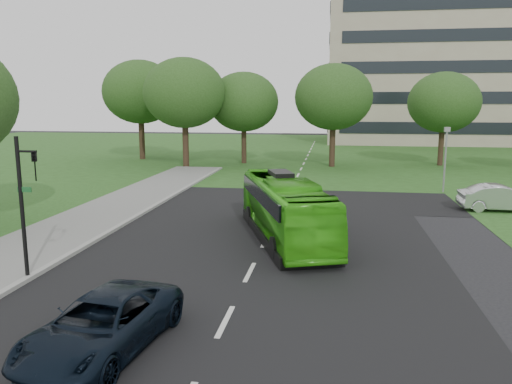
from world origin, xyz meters
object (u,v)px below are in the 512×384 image
tree_park_a (184,93)px  traffic_light (25,197)px  tree_park_b (244,102)px  tree_park_c (334,97)px  camera_pole (446,151)px  office_building (466,57)px  bus (285,209)px  tree_park_f (140,92)px  sedan (501,198)px  suv (102,325)px  tree_park_d (444,102)px

tree_park_a → traffic_light: bearing=-83.2°
tree_park_a → tree_park_b: 6.03m
tree_park_a → tree_park_c: 13.48m
tree_park_a → traffic_light: (3.54, -29.71, -3.89)m
tree_park_c → camera_pole: bearing=-59.9°
office_building → tree_park_c: office_building is taller
bus → traffic_light: 10.24m
tree_park_c → camera_pole: tree_park_c is taller
office_building → tree_park_f: 49.76m
tree_park_b → bus: (6.59, -26.86, -4.59)m
sedan → bus: bearing=123.1°
office_building → tree_park_b: bearing=-130.5°
suv → tree_park_c: bearing=89.5°
tree_park_a → bus: bearing=-64.0°
tree_park_b → bus: size_ratio=0.93×
tree_park_b → tree_park_c: 8.62m
tree_park_c → suv: tree_park_c is taller
bus → suv: 11.16m
tree_park_c → tree_park_d: bearing=13.2°
tree_park_c → sedan: (9.14, -18.15, -5.61)m
bus → camera_pole: camera_pole is taller
bus → camera_pole: (9.22, 12.90, 1.44)m
office_building → sedan: (-10.12, -51.96, -11.78)m
camera_pole → tree_park_a: bearing=169.1°
tree_park_b → suv: (3.31, -37.51, -5.24)m
tree_park_b → sedan: 26.81m
tree_park_a → traffic_light: size_ratio=2.07×
tree_park_a → tree_park_f: tree_park_f is taller
tree_park_d → office_building: bearing=73.7°
bus → sedan: 13.29m
tree_park_c → suv: 36.96m
office_building → traffic_light: office_building is taller
camera_pole → tree_park_b: bearing=154.5°
office_building → tree_park_a: office_building is taller
office_building → sedan: 54.23m
sedan → traffic_light: size_ratio=0.92×
tree_park_c → tree_park_f: (-19.67, 3.32, 0.58)m
tree_park_f → suv: tree_park_f is taller
tree_park_a → tree_park_c: bearing=9.5°
tree_park_b → traffic_light: tree_park_b is taller
tree_park_a → tree_park_c: size_ratio=1.06×
office_building → tree_park_a: (-32.55, -36.02, -5.82)m
tree_park_d → camera_pole: (-2.77, -14.97, -3.10)m
sedan → suv: sedan is taller
tree_park_b → camera_pole: 21.32m
tree_park_b → tree_park_c: bearing=-9.1°
tree_park_a → camera_pole: bearing=-26.8°
tree_park_d → suv: bearing=-111.6°
suv → camera_pole: 26.74m
tree_park_a → tree_park_b: tree_park_a is taller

